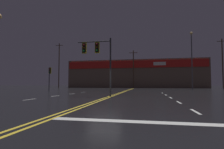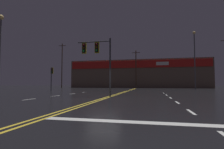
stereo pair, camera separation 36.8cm
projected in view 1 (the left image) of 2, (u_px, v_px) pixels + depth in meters
name	position (u px, v px, depth m)	size (l,w,h in m)	color
ground_plane	(104.00, 99.00, 13.30)	(200.00, 200.00, 0.00)	black
road_markings	(113.00, 101.00, 11.66)	(15.10, 60.00, 0.01)	gold
traffic_signal_median	(97.00, 53.00, 15.42)	(3.08, 0.36, 5.13)	#38383D
traffic_signal_corner_northwest	(50.00, 74.00, 27.05)	(0.42, 0.36, 3.68)	#38383D
streetlight_near_right	(192.00, 53.00, 34.98)	(0.56, 0.56, 11.62)	#59595E
building_backdrop	(135.00, 74.00, 52.41)	(38.45, 10.23, 7.86)	brown
utility_pole_row	(132.00, 65.00, 46.50)	(45.23, 0.26, 12.92)	#4C3828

